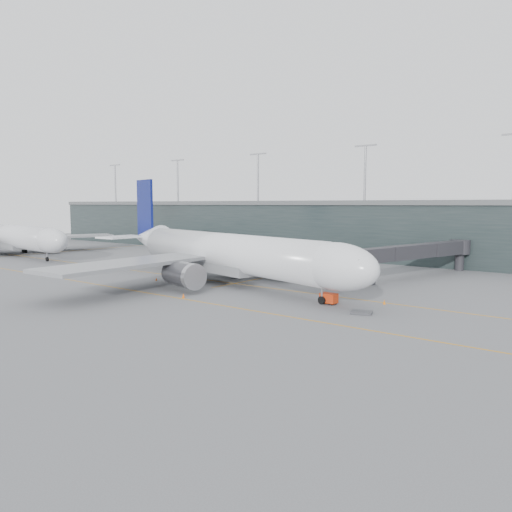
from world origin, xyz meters
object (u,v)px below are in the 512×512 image
Objects in this scene: main_aircraft at (225,253)px; gse_cart at (329,298)px; second_aircraft at (11,236)px; jet_bridge at (409,251)px.

gse_cart is (24.31, -4.97, -4.67)m from main_aircraft.
second_aircraft is at bearing -166.83° from main_aircraft.
jet_bridge is at bearing 65.17° from main_aircraft.
gse_cart is (105.14, -5.64, -4.34)m from second_aircraft.
gse_cart is (1.39, -33.80, -4.09)m from jet_bridge.
main_aircraft is 36.84m from jet_bridge.
jet_bridge is 0.66× the size of second_aircraft.
main_aircraft is 29.26× the size of gse_cart.
second_aircraft is 27.84× the size of gse_cart.
jet_bridge is at bearing 20.79° from second_aircraft.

